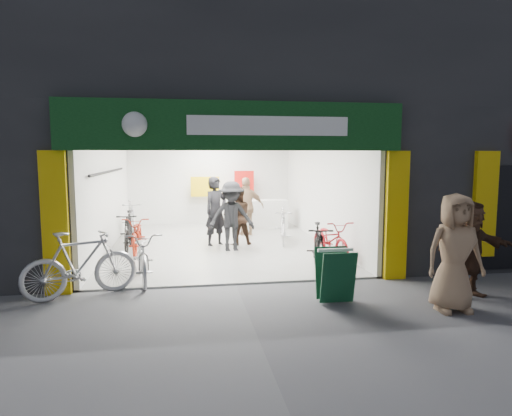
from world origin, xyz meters
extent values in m
plane|color=#56565B|center=(0.00, 0.00, 0.00)|extent=(60.00, 60.00, 0.00)
cube|color=#232326|center=(1.00, 5.00, 5.75)|extent=(16.00, 10.00, 4.50)
cube|color=#232326|center=(-5.50, 5.00, 1.75)|extent=(5.00, 10.00, 3.50)
cube|color=#232326|center=(6.00, 5.00, 1.75)|extent=(6.00, 10.00, 3.50)
cube|color=#9E9E99|center=(0.00, 4.00, 0.02)|extent=(6.00, 8.00, 0.04)
cube|color=silver|center=(0.00, 8.10, 1.60)|extent=(6.00, 0.20, 3.20)
cube|color=silver|center=(-2.95, 4.00, 1.60)|extent=(0.10, 8.00, 3.20)
cube|color=silver|center=(2.95, 4.00, 1.60)|extent=(0.10, 8.00, 3.20)
cube|color=white|center=(0.00, 4.00, 3.25)|extent=(6.00, 8.00, 0.10)
cube|color=black|center=(0.00, 0.10, 3.35)|extent=(6.00, 0.30, 0.30)
cube|color=black|center=(0.00, -0.12, 3.05)|extent=(6.40, 0.25, 0.90)
cube|color=white|center=(0.60, -0.26, 3.05)|extent=(3.00, 0.02, 0.35)
cube|color=yellow|center=(-3.25, -0.06, 1.30)|extent=(0.45, 0.12, 2.60)
cube|color=yellow|center=(3.25, -0.06, 1.30)|extent=(0.45, 0.12, 2.60)
cube|color=yellow|center=(5.20, -0.06, 1.50)|extent=(0.50, 0.12, 2.20)
cylinder|color=black|center=(-2.82, 3.40, 2.10)|extent=(0.06, 5.00, 0.06)
cube|color=silver|center=(1.80, 6.50, 0.50)|extent=(1.40, 0.60, 1.00)
cube|color=white|center=(0.00, 1.20, 3.18)|extent=(1.30, 0.35, 0.04)
cube|color=white|center=(0.00, 3.00, 3.18)|extent=(1.30, 0.35, 0.04)
cube|color=white|center=(0.00, 4.80, 3.18)|extent=(1.30, 0.35, 0.04)
cube|color=white|center=(0.00, 6.60, 3.18)|extent=(1.30, 0.35, 0.04)
imported|color=#A7A8AC|center=(-1.80, 0.61, 0.52)|extent=(0.95, 2.04, 1.03)
imported|color=black|center=(-2.40, 3.50, 0.53)|extent=(0.52, 1.76, 1.06)
imported|color=maroon|center=(-2.15, 3.27, 0.49)|extent=(0.65, 1.85, 0.97)
imported|color=#AFAEB3|center=(-2.50, 5.23, 0.59)|extent=(0.90, 2.03, 1.18)
imported|color=black|center=(1.84, 0.60, 0.53)|extent=(0.84, 1.84, 1.07)
imported|color=maroon|center=(2.50, 1.76, 0.49)|extent=(0.87, 1.94, 0.99)
imported|color=#B2B2B7|center=(1.80, 3.88, 0.51)|extent=(0.80, 1.75, 1.02)
imported|color=#B8B8BD|center=(-2.80, -0.30, 0.60)|extent=(2.06, 1.32, 1.20)
imported|color=black|center=(-0.10, 3.86, 0.96)|extent=(0.84, 0.78, 1.93)
imported|color=#332117|center=(0.50, 3.85, 0.82)|extent=(0.88, 0.73, 1.64)
imported|color=black|center=(0.25, 3.07, 0.92)|extent=(1.24, 0.78, 1.84)
imported|color=#987658|center=(0.96, 5.26, 0.92)|extent=(1.09, 0.50, 1.83)
imported|color=#997759|center=(3.30, -2.01, 0.96)|extent=(0.97, 0.67, 1.92)
imported|color=#3E281C|center=(3.98, -1.39, 0.87)|extent=(1.69, 0.84, 1.74)
cube|color=#0F3F24|center=(1.55, -1.49, 0.48)|extent=(0.59, 0.23, 0.89)
cube|color=#0F3F24|center=(1.56, -1.10, 0.48)|extent=(0.59, 0.23, 0.89)
cube|color=white|center=(1.55, -1.29, 0.91)|extent=(0.62, 0.07, 0.05)
camera|label=1|loc=(-1.00, -8.58, 2.52)|focal=32.00mm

